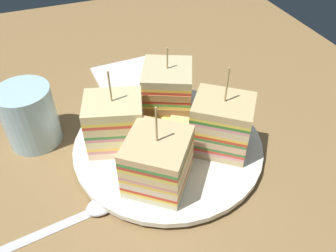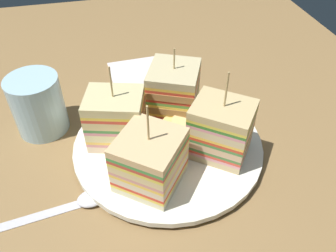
{
  "view_description": "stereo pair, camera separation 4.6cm",
  "coord_description": "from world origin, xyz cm",
  "px_view_note": "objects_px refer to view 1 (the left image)",
  "views": [
    {
      "loc": [
        -32.3,
        12.36,
        35.42
      ],
      "look_at": [
        0.0,
        0.0,
        4.52
      ],
      "focal_mm": 36.72,
      "sensor_mm": 36.0,
      "label": 1
    },
    {
      "loc": [
        -33.66,
        7.93,
        35.42
      ],
      "look_at": [
        0.0,
        0.0,
        4.52
      ],
      "focal_mm": 36.72,
      "sensor_mm": 36.0,
      "label": 2
    }
  ],
  "objects_px": {
    "spoon": "(86,213)",
    "napkin": "(131,76)",
    "sandwich_wedge_3": "(115,123)",
    "drinking_glass": "(31,119)",
    "sandwich_wedge_1": "(221,125)",
    "sandwich_wedge_2": "(167,91)",
    "plate": "(168,145)",
    "chip_pile": "(171,126)",
    "sandwich_wedge_0": "(158,162)"
  },
  "relations": [
    {
      "from": "plate",
      "to": "chip_pile",
      "type": "relative_size",
      "value": 3.94
    },
    {
      "from": "plate",
      "to": "spoon",
      "type": "height_order",
      "value": "plate"
    },
    {
      "from": "plate",
      "to": "sandwich_wedge_1",
      "type": "bearing_deg",
      "value": -117.84
    },
    {
      "from": "plate",
      "to": "chip_pile",
      "type": "bearing_deg",
      "value": -32.77
    },
    {
      "from": "sandwich_wedge_2",
      "to": "napkin",
      "type": "distance_m",
      "value": 0.14
    },
    {
      "from": "plate",
      "to": "sandwich_wedge_1",
      "type": "relative_size",
      "value": 2.08
    },
    {
      "from": "sandwich_wedge_1",
      "to": "drinking_glass",
      "type": "bearing_deg",
      "value": 9.64
    },
    {
      "from": "napkin",
      "to": "drinking_glass",
      "type": "distance_m",
      "value": 0.21
    },
    {
      "from": "spoon",
      "to": "napkin",
      "type": "xyz_separation_m",
      "value": [
        0.26,
        -0.13,
        -0.0
      ]
    },
    {
      "from": "plate",
      "to": "sandwich_wedge_1",
      "type": "distance_m",
      "value": 0.08
    },
    {
      "from": "sandwich_wedge_0",
      "to": "sandwich_wedge_3",
      "type": "relative_size",
      "value": 0.99
    },
    {
      "from": "sandwich_wedge_2",
      "to": "drinking_glass",
      "type": "bearing_deg",
      "value": -72.84
    },
    {
      "from": "sandwich_wedge_3",
      "to": "drinking_glass",
      "type": "xyz_separation_m",
      "value": [
        0.07,
        0.11,
        -0.01
      ]
    },
    {
      "from": "plate",
      "to": "napkin",
      "type": "height_order",
      "value": "plate"
    },
    {
      "from": "sandwich_wedge_1",
      "to": "napkin",
      "type": "height_order",
      "value": "sandwich_wedge_1"
    },
    {
      "from": "sandwich_wedge_0",
      "to": "plate",
      "type": "bearing_deg",
      "value": 6.59
    },
    {
      "from": "sandwich_wedge_0",
      "to": "drinking_glass",
      "type": "height_order",
      "value": "sandwich_wedge_0"
    },
    {
      "from": "chip_pile",
      "to": "drinking_glass",
      "type": "distance_m",
      "value": 0.2
    },
    {
      "from": "sandwich_wedge_3",
      "to": "drinking_glass",
      "type": "distance_m",
      "value": 0.13
    },
    {
      "from": "sandwich_wedge_0",
      "to": "sandwich_wedge_1",
      "type": "bearing_deg",
      "value": -36.81
    },
    {
      "from": "sandwich_wedge_0",
      "to": "chip_pile",
      "type": "height_order",
      "value": "sandwich_wedge_0"
    },
    {
      "from": "drinking_glass",
      "to": "sandwich_wedge_2",
      "type": "bearing_deg",
      "value": -96.85
    },
    {
      "from": "sandwich_wedge_2",
      "to": "plate",
      "type": "bearing_deg",
      "value": 3.89
    },
    {
      "from": "sandwich_wedge_1",
      "to": "sandwich_wedge_2",
      "type": "height_order",
      "value": "sandwich_wedge_1"
    },
    {
      "from": "sandwich_wedge_3",
      "to": "chip_pile",
      "type": "relative_size",
      "value": 1.78
    },
    {
      "from": "sandwich_wedge_3",
      "to": "drinking_glass",
      "type": "height_order",
      "value": "sandwich_wedge_3"
    },
    {
      "from": "chip_pile",
      "to": "napkin",
      "type": "relative_size",
      "value": 0.57
    },
    {
      "from": "sandwich_wedge_1",
      "to": "sandwich_wedge_2",
      "type": "relative_size",
      "value": 1.17
    },
    {
      "from": "sandwich_wedge_3",
      "to": "spoon",
      "type": "height_order",
      "value": "sandwich_wedge_3"
    },
    {
      "from": "chip_pile",
      "to": "spoon",
      "type": "relative_size",
      "value": 0.44
    },
    {
      "from": "chip_pile",
      "to": "sandwich_wedge_2",
      "type": "bearing_deg",
      "value": -14.27
    },
    {
      "from": "chip_pile",
      "to": "spoon",
      "type": "xyz_separation_m",
      "value": [
        -0.09,
        0.14,
        -0.02
      ]
    },
    {
      "from": "napkin",
      "to": "chip_pile",
      "type": "bearing_deg",
      "value": -176.81
    },
    {
      "from": "sandwich_wedge_0",
      "to": "sandwich_wedge_1",
      "type": "xyz_separation_m",
      "value": [
        0.03,
        -0.1,
        0.0
      ]
    },
    {
      "from": "napkin",
      "to": "drinking_glass",
      "type": "height_order",
      "value": "drinking_glass"
    },
    {
      "from": "plate",
      "to": "chip_pile",
      "type": "distance_m",
      "value": 0.03
    },
    {
      "from": "sandwich_wedge_0",
      "to": "sandwich_wedge_3",
      "type": "bearing_deg",
      "value": 57.89
    },
    {
      "from": "chip_pile",
      "to": "spoon",
      "type": "height_order",
      "value": "chip_pile"
    },
    {
      "from": "sandwich_wedge_3",
      "to": "drinking_glass",
      "type": "bearing_deg",
      "value": 163.71
    },
    {
      "from": "spoon",
      "to": "drinking_glass",
      "type": "height_order",
      "value": "drinking_glass"
    },
    {
      "from": "sandwich_wedge_1",
      "to": "sandwich_wedge_2",
      "type": "distance_m",
      "value": 0.11
    },
    {
      "from": "plate",
      "to": "napkin",
      "type": "xyz_separation_m",
      "value": [
        0.2,
        -0.0,
        -0.01
      ]
    },
    {
      "from": "sandwich_wedge_1",
      "to": "napkin",
      "type": "relative_size",
      "value": 1.08
    },
    {
      "from": "sandwich_wedge_2",
      "to": "spoon",
      "type": "relative_size",
      "value": 0.71
    },
    {
      "from": "spoon",
      "to": "napkin",
      "type": "relative_size",
      "value": 1.29
    },
    {
      "from": "sandwich_wedge_2",
      "to": "napkin",
      "type": "height_order",
      "value": "sandwich_wedge_2"
    },
    {
      "from": "sandwich_wedge_3",
      "to": "drinking_glass",
      "type": "relative_size",
      "value": 1.34
    },
    {
      "from": "sandwich_wedge_2",
      "to": "chip_pile",
      "type": "distance_m",
      "value": 0.06
    },
    {
      "from": "sandwich_wedge_1",
      "to": "spoon",
      "type": "bearing_deg",
      "value": 47.32
    },
    {
      "from": "sandwich_wedge_0",
      "to": "napkin",
      "type": "height_order",
      "value": "sandwich_wedge_0"
    }
  ]
}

